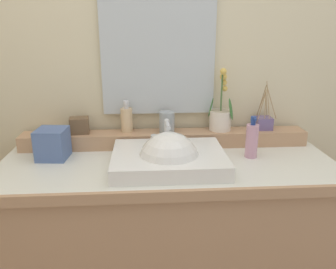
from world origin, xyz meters
name	(u,v)px	position (x,y,z in m)	size (l,w,h in m)	color
wall_back	(163,71)	(0.00, 0.39, 1.22)	(3.36, 0.20, 2.44)	beige
vanity_cabinet	(168,244)	(0.00, 0.00, 0.44)	(1.49, 0.58, 0.87)	tan
back_ledge	(165,139)	(0.00, 0.21, 0.91)	(1.41, 0.12, 0.07)	tan
sink_basin	(168,161)	(0.00, -0.06, 0.90)	(0.48, 0.38, 0.28)	white
potted_plant	(221,116)	(0.28, 0.23, 1.02)	(0.13, 0.11, 0.31)	silver
soap_dispenser	(127,119)	(-0.19, 0.23, 1.01)	(0.06, 0.06, 0.16)	#D6B587
tumbler_cup	(167,122)	(0.01, 0.20, 0.99)	(0.08, 0.08, 0.10)	#959DA1
reed_diffuser	(263,122)	(0.50, 0.23, 0.98)	(0.11, 0.10, 0.24)	slate
trinket_box	(79,125)	(-0.42, 0.22, 0.98)	(0.09, 0.07, 0.08)	brown
lotion_bottle	(252,140)	(0.38, 0.03, 0.95)	(0.06, 0.06, 0.19)	#C791A9
tissue_box	(53,144)	(-0.52, 0.08, 0.94)	(0.13, 0.13, 0.14)	#4E689F
mirror	(158,53)	(-0.03, 0.28, 1.32)	(0.55, 0.02, 0.60)	silver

